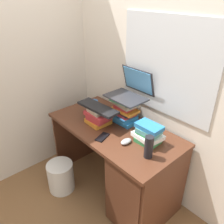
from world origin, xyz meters
TOP-DOWN VIEW (x-y plane):
  - ground_plane at (0.00, 0.00)m, footprint 6.00×6.00m
  - wall_back at (0.00, 0.36)m, footprint 6.00×0.06m
  - wall_left at (-0.90, 0.00)m, footprint 0.05×6.00m
  - desk at (0.31, -0.02)m, footprint 1.26×0.64m
  - book_stack_tall at (-0.00, 0.14)m, footprint 0.26×0.20m
  - book_stack_keyboard_riser at (-0.15, -0.06)m, footprint 0.24×0.19m
  - book_stack_side at (0.35, 0.06)m, footprint 0.23×0.20m
  - laptop at (-0.00, 0.20)m, footprint 0.35×0.31m
  - keyboard at (-0.15, -0.06)m, footprint 0.43×0.17m
  - computer_mouse at (0.25, -0.09)m, footprint 0.06×0.10m
  - mug at (-0.40, 0.09)m, footprint 0.12×0.08m
  - water_bottle at (0.47, -0.08)m, footprint 0.07×0.07m
  - cell_phone at (0.05, -0.18)m, footprint 0.11×0.15m
  - wastebasket at (-0.35, -0.41)m, footprint 0.26×0.26m

SIDE VIEW (x-z plane):
  - ground_plane at x=0.00m, z-range 0.00..0.00m
  - wastebasket at x=-0.35m, z-range 0.00..0.31m
  - desk at x=0.31m, z-range 0.03..0.77m
  - cell_phone at x=0.05m, z-range 0.74..0.75m
  - computer_mouse at x=0.25m, z-range 0.74..0.78m
  - mug at x=-0.40m, z-range 0.74..0.84m
  - book_stack_keyboard_riser at x=-0.15m, z-range 0.74..0.89m
  - book_stack_side at x=0.35m, z-range 0.74..0.90m
  - water_bottle at x=0.47m, z-range 0.74..0.92m
  - book_stack_tall at x=0.00m, z-range 0.74..0.99m
  - keyboard at x=-0.15m, z-range 0.89..0.91m
  - laptop at x=0.00m, z-range 0.92..1.17m
  - wall_back at x=0.00m, z-range 0.00..2.60m
  - wall_left at x=-0.90m, z-range 0.00..2.60m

